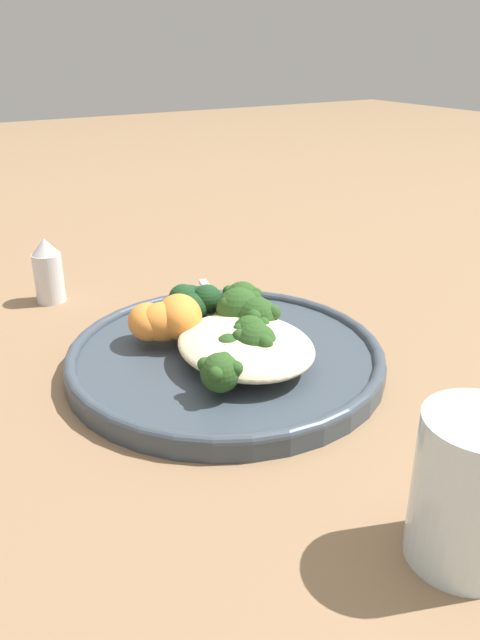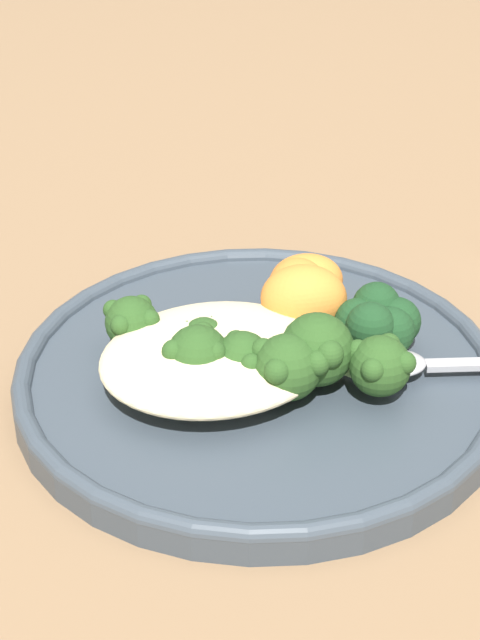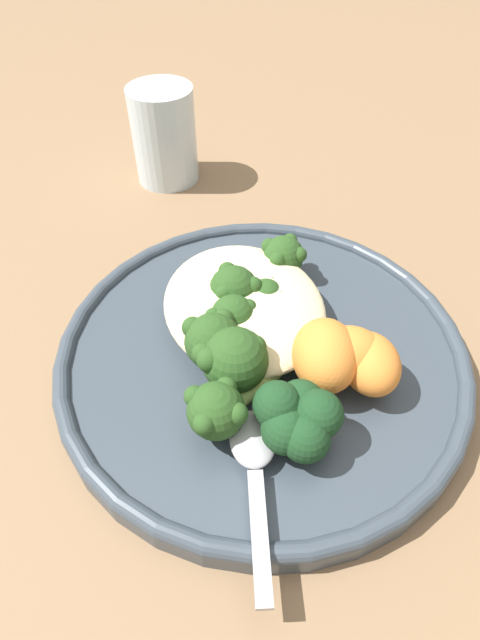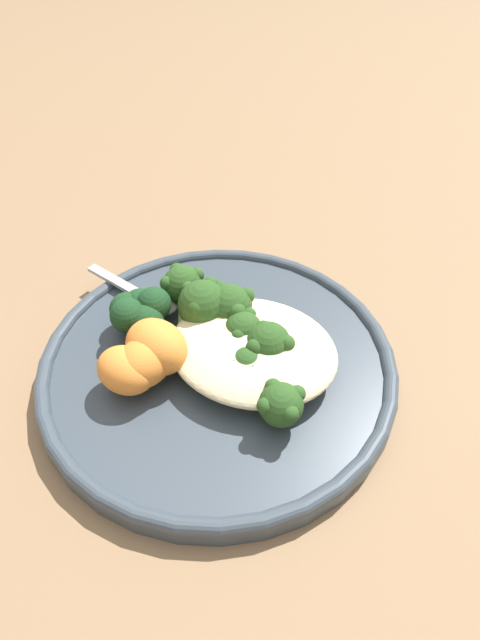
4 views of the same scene
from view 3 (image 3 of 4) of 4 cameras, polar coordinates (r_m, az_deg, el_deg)
name	(u,v)px [view 3 (image 3 of 4)]	position (r m, az deg, el deg)	size (l,w,h in m)	color
ground_plane	(248,385)	(0.36, 0.97, -7.43)	(4.00, 4.00, 0.00)	#846647
plate	(262,352)	(0.36, 2.54, -3.72)	(0.29, 0.29, 0.02)	#38424C
quinoa_mound	(244,305)	(0.36, 0.45, 1.78)	(0.14, 0.12, 0.03)	beige
broccoli_stalk_0	(285,271)	(0.39, 5.22, 5.59)	(0.12, 0.05, 0.03)	#8EB25B
broccoli_stalk_1	(272,308)	(0.36, 3.69, 1.37)	(0.09, 0.03, 0.03)	#8EB25B
broccoli_stalk_2	(241,297)	(0.36, 0.12, 2.62)	(0.09, 0.05, 0.04)	#8EB25B
broccoli_stalk_3	(250,326)	(0.35, 1.11, -0.74)	(0.07, 0.07, 0.03)	#8EB25B
broccoli_stalk_4	(225,342)	(0.33, -1.78, -2.57)	(0.05, 0.10, 0.04)	#8EB25B
broccoli_stalk_5	(241,359)	(0.32, 0.07, -4.48)	(0.04, 0.09, 0.04)	#8EB25B
broccoli_stalk_6	(229,401)	(0.31, -1.26, -9.24)	(0.07, 0.11, 0.04)	#8EB25B
sweet_potato_chunk_0	(370,363)	(0.33, 14.65, -4.81)	(0.05, 0.04, 0.03)	orange
sweet_potato_chunk_1	(347,355)	(0.33, 12.15, -3.90)	(0.05, 0.04, 0.04)	orange
sweet_potato_chunk_2	(325,355)	(0.33, 9.72, -3.99)	(0.05, 0.04, 0.04)	orange
kale_tuft	(297,418)	(0.30, 6.51, -11.06)	(0.05, 0.05, 0.04)	#193D1E
spoon	(254,456)	(0.30, 1.63, -15.30)	(0.11, 0.05, 0.01)	#A3A3A8
water_glass	(164,135)	(0.55, -8.65, 20.13)	(0.07, 0.07, 0.10)	silver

